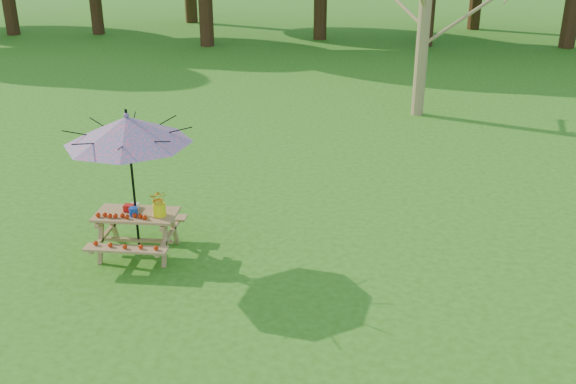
{
  "coord_description": "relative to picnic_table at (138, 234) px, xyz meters",
  "views": [
    {
      "loc": [
        1.22,
        -5.31,
        4.6
      ],
      "look_at": [
        0.4,
        3.06,
        1.1
      ],
      "focal_mm": 40.0,
      "sensor_mm": 36.0,
      "label": 1
    }
  ],
  "objects": [
    {
      "name": "tomatoes_row",
      "position": [
        -0.15,
        -0.18,
        0.38
      ],
      "size": [
        0.77,
        0.13,
        0.07
      ],
      "primitive_type": null,
      "color": "red",
      "rests_on": "picnic_table"
    },
    {
      "name": "picnic_table",
      "position": [
        0.0,
        0.0,
        0.0
      ],
      "size": [
        1.2,
        1.32,
        0.67
      ],
      "color": "#916241",
      "rests_on": "ground"
    },
    {
      "name": "produce_bins",
      "position": [
        -0.06,
        0.02,
        0.4
      ],
      "size": [
        0.26,
        0.4,
        0.13
      ],
      "color": "red",
      "rests_on": "picnic_table"
    },
    {
      "name": "patio_umbrella",
      "position": [
        0.0,
        0.0,
        1.62
      ],
      "size": [
        2.13,
        2.13,
        2.25
      ],
      "color": "black",
      "rests_on": "ground"
    },
    {
      "name": "flower_bucket",
      "position": [
        0.38,
        -0.05,
        0.56
      ],
      "size": [
        0.3,
        0.27,
        0.41
      ],
      "color": "#FFF60D",
      "rests_on": "picnic_table"
    }
  ]
}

